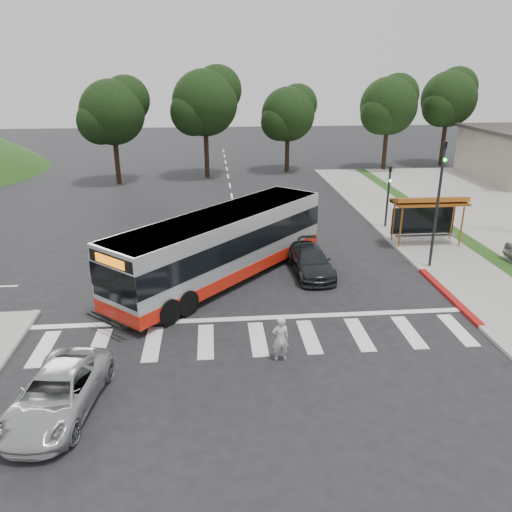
{
  "coord_description": "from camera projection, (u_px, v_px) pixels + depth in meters",
  "views": [
    {
      "loc": [
        -1.57,
        -21.75,
        9.75
      ],
      "look_at": [
        0.36,
        -0.19,
        1.6
      ],
      "focal_mm": 35.0,
      "sensor_mm": 36.0,
      "label": 1
    }
  ],
  "objects": [
    {
      "name": "tree_ne_a",
      "position": [
        389.0,
        105.0,
        49.09
      ],
      "size": [
        6.16,
        5.74,
        9.3
      ],
      "color": "black",
      "rests_on": "parking_lot"
    },
    {
      "name": "tree_north_a",
      "position": [
        206.0,
        102.0,
        45.55
      ],
      "size": [
        6.6,
        6.15,
        10.17
      ],
      "color": "black",
      "rests_on": "ground"
    },
    {
      "name": "dark_sedan",
      "position": [
        310.0,
        261.0,
        25.13
      ],
      "size": [
        2.03,
        4.6,
        1.31
      ],
      "primitive_type": "imported",
      "rotation": [
        0.0,
        0.0,
        0.04
      ],
      "color": "black",
      "rests_on": "ground"
    },
    {
      "name": "sidewalk_east",
      "position": [
        409.0,
        229.0,
        32.2
      ],
      "size": [
        4.0,
        40.0,
        0.12
      ],
      "primitive_type": "cube",
      "color": "gray",
      "rests_on": "ground"
    },
    {
      "name": "tree_north_b",
      "position": [
        289.0,
        113.0,
        48.51
      ],
      "size": [
        5.72,
        5.33,
        8.43
      ],
      "color": "black",
      "rests_on": "ground"
    },
    {
      "name": "crosswalk_ladder",
      "position": [
        258.0,
        339.0,
        19.18
      ],
      "size": [
        18.0,
        2.6,
        0.01
      ],
      "primitive_type": "cube",
      "color": "silver",
      "rests_on": "ground"
    },
    {
      "name": "traffic_signal_ne_short",
      "position": [
        388.0,
        191.0,
        31.68
      ],
      "size": [
        0.18,
        0.37,
        4.0
      ],
      "color": "black",
      "rests_on": "ground"
    },
    {
      "name": "curb_east",
      "position": [
        378.0,
        229.0,
        32.02
      ],
      "size": [
        0.3,
        40.0,
        0.15
      ],
      "primitive_type": "cube",
      "color": "#9E9991",
      "rests_on": "ground"
    },
    {
      "name": "ground",
      "position": [
        248.0,
        286.0,
        23.84
      ],
      "size": [
        140.0,
        140.0,
        0.0
      ],
      "primitive_type": "plane",
      "color": "black",
      "rests_on": "ground"
    },
    {
      "name": "traffic_signal_ne_tall",
      "position": [
        439.0,
        195.0,
        24.67
      ],
      "size": [
        0.18,
        0.37,
        6.5
      ],
      "color": "black",
      "rests_on": "ground"
    },
    {
      "name": "pedestrian",
      "position": [
        280.0,
        339.0,
        17.53
      ],
      "size": [
        0.64,
        0.45,
        1.69
      ],
      "primitive_type": "imported",
      "rotation": [
        0.0,
        0.0,
        3.22
      ],
      "color": "silver",
      "rests_on": "ground"
    },
    {
      "name": "silver_suv_south",
      "position": [
        57.0,
        394.0,
        14.89
      ],
      "size": [
        2.78,
        4.94,
        1.3
      ],
      "primitive_type": "imported",
      "rotation": [
        0.0,
        0.0,
        -0.14
      ],
      "color": "#ABAEB0",
      "rests_on": "ground"
    },
    {
      "name": "bus_shelter",
      "position": [
        428.0,
        206.0,
        28.67
      ],
      "size": [
        4.2,
        1.6,
        2.86
      ],
      "color": "#A4571B",
      "rests_on": "sidewalk_east"
    },
    {
      "name": "tree_ne_b",
      "position": [
        449.0,
        98.0,
        51.35
      ],
      "size": [
        6.16,
        5.74,
        10.02
      ],
      "color": "black",
      "rests_on": "ground"
    },
    {
      "name": "curb_east_red",
      "position": [
        448.0,
        295.0,
        22.7
      ],
      "size": [
        0.32,
        6.0,
        0.15
      ],
      "primitive_type": "cube",
      "color": "maroon",
      "rests_on": "ground"
    },
    {
      "name": "tree_north_c",
      "position": [
        113.0,
        111.0,
        43.23
      ],
      "size": [
        6.16,
        5.74,
        9.3
      ],
      "color": "black",
      "rests_on": "ground"
    },
    {
      "name": "transit_bus",
      "position": [
        223.0,
        247.0,
        24.1
      ],
      "size": [
        10.79,
        11.37,
        3.33
      ],
      "primitive_type": null,
      "rotation": [
        0.0,
        0.0,
        -0.75
      ],
      "color": "#ABAEB0",
      "rests_on": "ground"
    }
  ]
}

